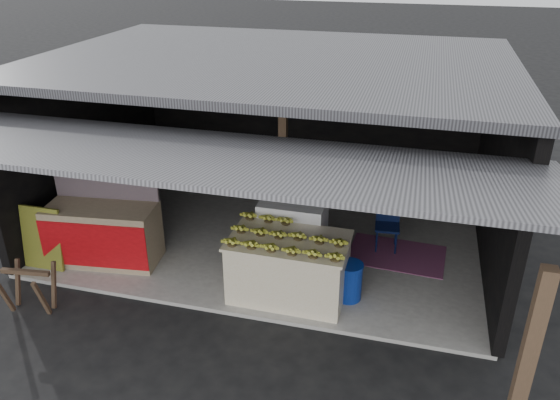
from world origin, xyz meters
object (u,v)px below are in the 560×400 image
(banana_table, at_px, (289,267))
(white_crate, at_px, (293,233))
(neighbor_stall, at_px, (104,231))
(plastic_chair, at_px, (388,220))
(sawhorse, at_px, (28,285))
(water_barrel, at_px, (349,282))

(banana_table, height_order, white_crate, white_crate)
(neighbor_stall, relative_size, plastic_chair, 2.13)
(neighbor_stall, bearing_deg, banana_table, -10.19)
(plastic_chair, bearing_deg, sawhorse, -151.99)
(banana_table, bearing_deg, sawhorse, -159.88)
(white_crate, xyz_separation_m, sawhorse, (-3.21, -1.99, -0.19))
(sawhorse, bearing_deg, white_crate, 24.45)
(plastic_chair, bearing_deg, water_barrel, -108.07)
(banana_table, xyz_separation_m, plastic_chair, (1.22, 1.72, 0.02))
(banana_table, xyz_separation_m, white_crate, (-0.14, 0.81, 0.09))
(neighbor_stall, height_order, water_barrel, neighbor_stall)
(neighbor_stall, relative_size, sawhorse, 2.53)
(banana_table, relative_size, water_barrel, 3.12)
(sawhorse, bearing_deg, water_barrel, 10.12)
(banana_table, relative_size, neighbor_stall, 0.95)
(white_crate, distance_m, water_barrel, 1.22)
(banana_table, height_order, neighbor_stall, neighbor_stall)
(water_barrel, bearing_deg, banana_table, -170.78)
(plastic_chair, bearing_deg, neighbor_stall, -164.31)
(sawhorse, distance_m, plastic_chair, 5.41)
(white_crate, bearing_deg, water_barrel, -34.37)
(sawhorse, relative_size, water_barrel, 1.29)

